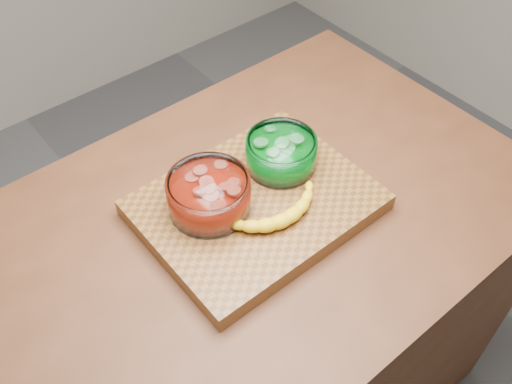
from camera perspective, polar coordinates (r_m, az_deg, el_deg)
counter at (r=1.55m, az=0.00°, el=-12.80°), size 1.20×0.80×0.90m
cutting_board at (r=1.16m, az=0.00°, el=-1.33°), size 0.45×0.35×0.04m
bowl_red at (r=1.11m, az=-4.72°, el=-0.31°), size 0.16×0.16×0.08m
bowl_green at (r=1.19m, az=2.52°, el=3.90°), size 0.15×0.15×0.07m
banana at (r=1.11m, az=1.75°, el=-1.61°), size 0.24×0.13×0.03m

